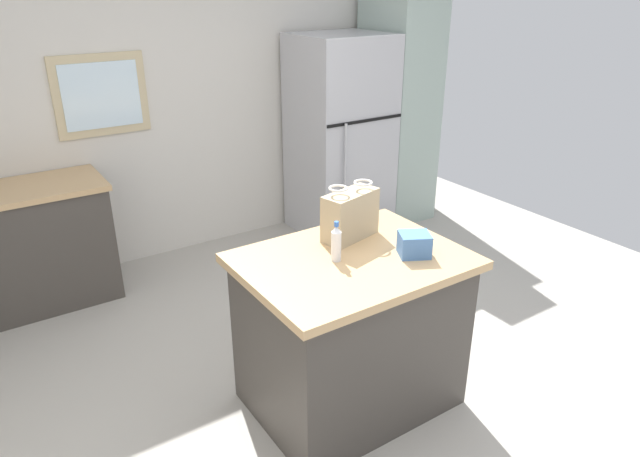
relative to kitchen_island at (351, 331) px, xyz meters
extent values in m
plane|color=#ADA89E|center=(0.04, -0.18, -0.45)|extent=(6.37, 6.37, 0.00)
cube|color=silver|center=(0.04, 2.47, 0.88)|extent=(5.14, 0.10, 2.66)
cube|color=#CCB78C|center=(-0.56, 2.42, 0.94)|extent=(0.68, 0.04, 0.60)
cube|color=white|center=(-0.56, 2.40, 0.94)|extent=(0.56, 0.02, 0.48)
cube|color=#423D38|center=(0.00, 0.00, -0.03)|extent=(1.05, 0.77, 0.85)
cube|color=tan|center=(0.00, 0.00, 0.42)|extent=(1.13, 0.85, 0.05)
cube|color=#B7B7BC|center=(1.37, 2.04, 0.43)|extent=(0.79, 0.71, 1.77)
cube|color=black|center=(1.37, 1.68, 0.65)|extent=(0.78, 0.01, 0.02)
cylinder|color=#B7B7BC|center=(1.15, 1.65, 0.25)|extent=(0.02, 0.02, 0.80)
cube|color=#9EB2A8|center=(2.04, 2.04, 0.61)|extent=(0.51, 0.67, 2.12)
cube|color=#423D38|center=(-1.42, 2.12, -0.03)|extent=(1.37, 0.55, 0.85)
cube|color=tan|center=(0.13, 0.21, 0.58)|extent=(0.35, 0.21, 0.26)
torus|color=white|center=(0.05, 0.21, 0.75)|extent=(0.12, 0.12, 0.01)
torus|color=white|center=(0.21, 0.21, 0.75)|extent=(0.12, 0.12, 0.01)
cube|color=#4775B7|center=(0.28, -0.15, 0.51)|extent=(0.20, 0.19, 0.12)
cylinder|color=white|center=(-0.09, 0.02, 0.52)|extent=(0.05, 0.05, 0.16)
cone|color=white|center=(-0.09, 0.02, 0.62)|extent=(0.05, 0.05, 0.03)
cylinder|color=blue|center=(-0.09, 0.02, 0.64)|extent=(0.02, 0.02, 0.02)
camera|label=1|loc=(-1.58, -2.07, 1.75)|focal=32.15mm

